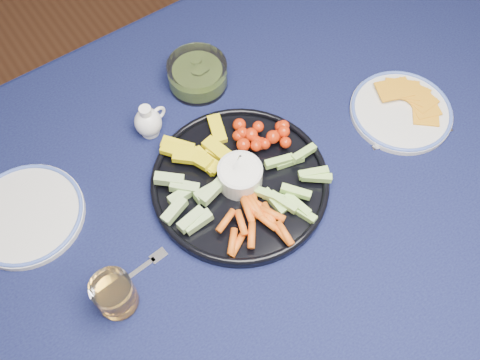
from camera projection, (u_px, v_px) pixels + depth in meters
dining_table at (239, 205)px, 1.17m from camera, size 1.67×1.07×0.75m
crudite_platter at (239, 181)px, 1.08m from camera, size 0.36×0.36×0.12m
creamer_pitcher at (148, 122)px, 1.13m from camera, size 0.08×0.06×0.08m
pickle_bowl at (198, 75)px, 1.20m from camera, size 0.13×0.13×0.06m
cheese_plate at (401, 110)px, 1.18m from camera, size 0.22×0.22×0.03m
juice_tumbler at (115, 295)px, 0.94m from camera, size 0.07×0.07×0.09m
fork_left at (138, 271)px, 1.00m from camera, size 0.15×0.03×0.00m
fork_right at (418, 136)px, 1.15m from camera, size 0.18×0.07×0.00m
side_plate_extra at (26, 215)px, 1.05m from camera, size 0.23×0.23×0.02m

